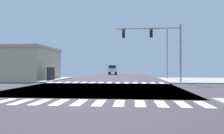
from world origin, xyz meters
TOP-DOWN VIEW (x-y plane):
  - ground at (0.00, 0.00)m, footprint 90.00×90.00m
  - sidewalk_corner_ne at (13.00, 12.00)m, footprint 12.00×12.00m
  - sidewalk_corner_nw at (-13.00, 12.00)m, footprint 12.00×12.00m
  - crosswalk_near at (-0.25, -7.30)m, footprint 13.50×2.00m
  - crosswalk_far at (-0.25, 7.30)m, footprint 13.50×2.00m
  - traffic_signal_mast at (5.52, 7.36)m, footprint 7.45×0.55m
  - street_lamp at (7.97, 15.74)m, footprint 1.78×0.32m
  - bank_building at (-17.18, 13.67)m, footprint 17.64×9.88m
  - pickup_farside_1 at (-2.00, 37.38)m, footprint 2.00×5.10m

SIDE VIEW (x-z plane):
  - ground at x=0.00m, z-range -0.05..0.00m
  - crosswalk_near at x=-0.25m, z-range 0.00..0.01m
  - crosswalk_far at x=-0.25m, z-range 0.00..0.01m
  - sidewalk_corner_ne at x=13.00m, z-range 0.00..0.14m
  - sidewalk_corner_nw at x=-13.00m, z-range 0.00..0.14m
  - pickup_farside_1 at x=-2.00m, z-range 0.12..2.47m
  - bank_building at x=-17.18m, z-range 0.01..4.80m
  - street_lamp at x=7.97m, z-range 0.78..8.60m
  - traffic_signal_mast at x=5.52m, z-range 1.62..8.28m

